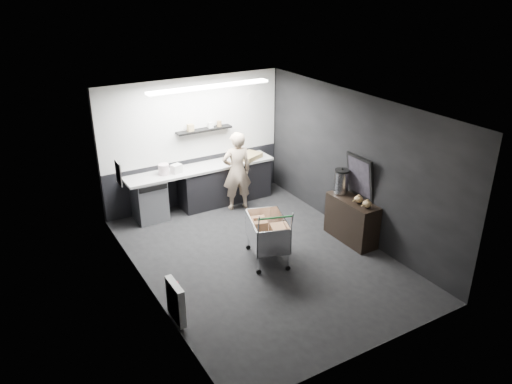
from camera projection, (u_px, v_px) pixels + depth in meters
floor at (261, 257)px, 8.79m from camera, size 5.50×5.50×0.00m
ceiling at (261, 107)px, 7.69m from camera, size 5.50×5.50×0.00m
wall_back at (193, 142)px, 10.40m from camera, size 5.50×0.00×5.50m
wall_front at (377, 264)px, 6.07m from camera, size 5.50×0.00×5.50m
wall_left at (144, 215)px, 7.31m from camera, size 0.00×5.50×5.50m
wall_right at (354, 165)px, 9.16m from camera, size 0.00×5.50×5.50m
kitchen_wall_panel at (192, 119)px, 10.18m from camera, size 3.95×0.02×1.70m
dado_panel at (196, 180)px, 10.73m from camera, size 3.95×0.02×1.00m
floating_shelf at (204, 130)px, 10.28m from camera, size 1.20×0.22×0.04m
wall_clock at (252, 97)px, 10.70m from camera, size 0.20×0.03×0.20m
poster at (118, 173)px, 8.26m from camera, size 0.02×0.30×0.40m
poster_red_band at (118, 169)px, 8.24m from camera, size 0.02×0.22×0.10m
radiator at (176, 302)px, 7.04m from camera, size 0.10×0.50×0.60m
ceiling_strip at (210, 87)px, 9.16m from camera, size 2.40×0.20×0.04m
prep_counter at (208, 185)px, 10.57m from camera, size 3.20×0.61×0.90m
person at (237, 171)px, 10.27m from camera, size 0.68×0.51×1.68m
shopping_cart at (267, 234)px, 8.51m from camera, size 0.86×1.15×1.08m
sideboard at (351, 214)px, 9.19m from camera, size 0.46×1.09×1.63m
fire_extinguisher at (174, 294)px, 7.36m from camera, size 0.16×0.16×0.51m
cardboard_box at (249, 156)px, 10.79m from camera, size 0.61×0.55×0.10m
pink_tub at (164, 169)px, 9.91m from camera, size 0.21×0.21×0.21m
white_container at (176, 169)px, 9.99m from camera, size 0.24×0.21×0.18m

